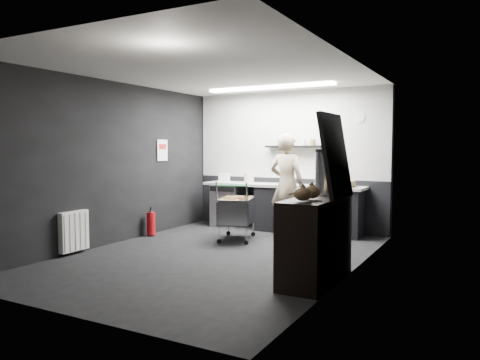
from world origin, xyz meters
The scene contains 22 objects.
floor centered at (0.00, 0.00, 0.00)m, with size 5.50×5.50×0.00m, color black.
ceiling centered at (0.00, 0.00, 2.70)m, with size 5.50×5.50×0.00m, color beige.
wall_back centered at (0.00, 2.75, 1.35)m, with size 5.50×5.50×0.00m, color black.
wall_front centered at (0.00, -2.75, 1.35)m, with size 5.50×5.50×0.00m, color black.
wall_left centered at (-2.00, 0.00, 1.35)m, with size 5.50×5.50×0.00m, color black.
wall_right centered at (2.00, 0.00, 1.35)m, with size 5.50×5.50×0.00m, color black.
kitchen_wall_panel centered at (0.00, 2.73, 1.85)m, with size 3.95×0.02×1.70m, color beige.
dado_panel centered at (0.00, 2.73, 0.50)m, with size 3.95×0.02×1.00m, color black.
floating_shelf centered at (0.20, 2.62, 1.62)m, with size 1.20×0.22×0.04m, color black.
wall_clock centered at (1.40, 2.72, 2.15)m, with size 0.20×0.20×0.03m, color white.
poster centered at (-1.98, 1.30, 1.55)m, with size 0.02×0.30×0.40m, color white.
poster_red_band centered at (-1.98, 1.30, 1.62)m, with size 0.01×0.22×0.10m, color red.
radiator centered at (-1.94, -0.90, 0.35)m, with size 0.10×0.50×0.60m, color white.
ceiling_strip centered at (0.00, 1.85, 2.67)m, with size 2.40×0.20×0.04m, color white.
prep_counter centered at (0.14, 2.42, 0.46)m, with size 3.20×0.61×0.90m.
person centered at (0.30, 1.97, 0.93)m, with size 0.68×0.44×1.85m, color beige.
shopping_cart centered at (-0.32, 1.23, 0.47)m, with size 0.80×1.07×1.00m.
sideboard centered at (1.74, -0.49, 0.63)m, with size 0.57×1.34×2.01m.
fire_extinguisher centered at (-1.85, 0.79, 0.25)m, with size 0.15×0.15×0.51m.
cardboard_box centered at (1.12, 2.37, 0.96)m, with size 0.57×0.43×0.11m, color #92744E.
pink_tub centered at (-0.70, 2.42, 1.00)m, with size 0.20×0.20×0.20m, color beige.
white_container centered at (-1.24, 2.37, 0.99)m, with size 0.20×0.16×0.18m, color white.
Camera 1 is at (3.57, -5.80, 1.61)m, focal length 35.00 mm.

